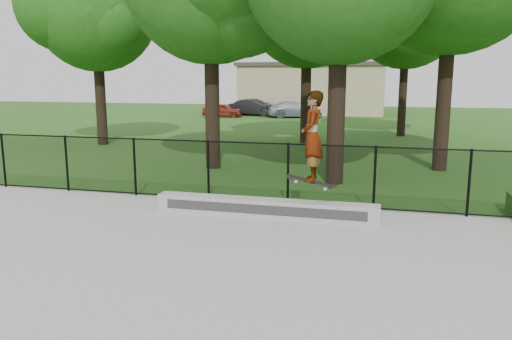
# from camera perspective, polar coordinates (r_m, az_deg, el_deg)

# --- Properties ---
(ground) EXTENTS (100.00, 100.00, 0.00)m
(ground) POSITION_cam_1_polar(r_m,az_deg,el_deg) (7.56, -21.28, -14.15)
(ground) COLOR #285317
(ground) RESTS_ON ground
(concrete_slab) EXTENTS (14.00, 12.00, 0.06)m
(concrete_slab) POSITION_cam_1_polar(r_m,az_deg,el_deg) (7.54, -21.30, -13.94)
(concrete_slab) COLOR gray
(concrete_slab) RESTS_ON ground
(grind_ledge) EXTENTS (4.88, 0.40, 0.41)m
(grind_ledge) POSITION_cam_1_polar(r_m,az_deg,el_deg) (10.86, 1.00, -4.40)
(grind_ledge) COLOR #ADADA8
(grind_ledge) RESTS_ON concrete_slab
(car_a) EXTENTS (3.27, 1.62, 1.08)m
(car_a) POSITION_cam_1_polar(r_m,az_deg,el_deg) (39.42, -3.83, 6.84)
(car_a) COLOR maroon
(car_a) RESTS_ON ground
(car_b) EXTENTS (3.84, 2.01, 1.33)m
(car_b) POSITION_cam_1_polar(r_m,az_deg,el_deg) (40.90, -0.22, 7.17)
(car_b) COLOR black
(car_b) RESTS_ON ground
(car_c) EXTENTS (4.24, 2.85, 1.23)m
(car_c) POSITION_cam_1_polar(r_m,az_deg,el_deg) (39.02, 4.44, 6.90)
(car_c) COLOR gray
(car_c) RESTS_ON ground
(skater_airborne) EXTENTS (0.83, 0.70, 1.99)m
(skater_airborne) POSITION_cam_1_polar(r_m,az_deg,el_deg) (10.13, 6.44, 3.70)
(skater_airborne) COLOR black
(skater_airborne) RESTS_ON ground
(chainlink_fence) EXTENTS (16.06, 0.06, 1.50)m
(chainlink_fence) POSITION_cam_1_polar(r_m,az_deg,el_deg) (12.35, -5.48, -0.02)
(chainlink_fence) COLOR black
(chainlink_fence) RESTS_ON concrete_slab
(distant_building) EXTENTS (12.40, 6.40, 4.30)m
(distant_building) POSITION_cam_1_polar(r_m,az_deg,el_deg) (43.95, 6.54, 9.29)
(distant_building) COLOR #C7BC8C
(distant_building) RESTS_ON ground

